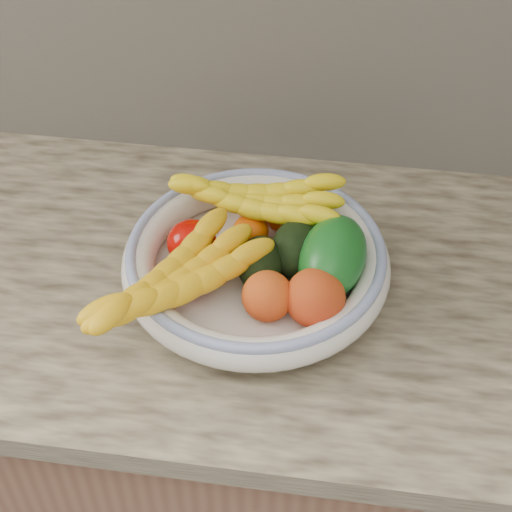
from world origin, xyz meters
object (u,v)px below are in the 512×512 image
(banana_bunch_front, at_px, (174,285))
(fruit_bowl, at_px, (256,262))
(green_mango, at_px, (332,257))
(banana_bunch_back, at_px, (255,203))

(banana_bunch_front, bearing_deg, fruit_bowl, -10.88)
(fruit_bowl, bearing_deg, green_mango, -1.76)
(fruit_bowl, distance_m, banana_bunch_front, 0.14)
(fruit_bowl, xyz_separation_m, green_mango, (0.11, -0.00, 0.03))
(banana_bunch_back, bearing_deg, green_mango, -33.95)
(banana_bunch_back, bearing_deg, banana_bunch_front, -114.62)
(fruit_bowl, bearing_deg, banana_bunch_back, 98.79)
(green_mango, distance_m, banana_bunch_front, 0.23)
(green_mango, height_order, banana_bunch_back, green_mango)
(fruit_bowl, distance_m, banana_bunch_back, 0.09)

